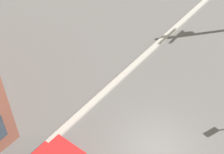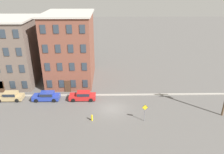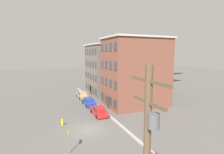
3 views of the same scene
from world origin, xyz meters
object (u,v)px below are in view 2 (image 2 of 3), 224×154
Objects in this scene: fire_hydrant at (92,118)px; car_blue at (47,96)px; car_tan at (10,96)px; caution_sign at (145,110)px; car_red at (83,95)px.

car_blue is at bearing 142.43° from fire_hydrant.
car_tan is 6.09m from car_blue.
car_blue is 10.07m from fire_hydrant.
car_tan is at bearing 179.02° from car_blue.
car_tan is 22.49m from caution_sign.
fire_hydrant is at bearing -72.74° from car_red.
car_tan is at bearing 156.08° from fire_hydrant.
fire_hydrant is at bearing -37.57° from car_blue.
car_tan is at bearing 163.22° from caution_sign.
caution_sign reaches higher than car_tan.
car_red is at bearing 107.26° from fire_hydrant.
fire_hydrant is at bearing 178.08° from caution_sign.
caution_sign reaches higher than car_blue.
car_tan is 1.00× the size of car_blue.
caution_sign is (9.35, -6.39, 1.01)m from car_red.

